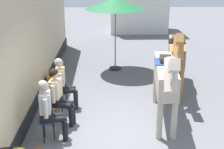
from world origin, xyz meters
name	(u,v)px	position (x,y,z in m)	size (l,w,h in m)	color
ground_plane	(123,87)	(0.00, 3.00, 0.00)	(40.00, 40.00, 0.00)	slate
pub_facade_wall	(26,53)	(-2.55, 1.50, 1.54)	(0.34, 14.00, 3.40)	#CCB793
seated_visitor_near	(49,108)	(-1.77, -0.08, 0.78)	(0.61, 0.49, 1.39)	#194C99
seated_visitor_middle	(58,94)	(-1.67, 0.65, 0.78)	(0.61, 0.48, 1.39)	gold
seated_visitor_far	(63,81)	(-1.67, 1.51, 0.78)	(0.61, 0.49, 1.39)	black
saddled_horse_near	(166,76)	(0.84, 0.74, 1.16)	(0.70, 2.99, 2.06)	#B2A899
saddled_horse_far	(176,52)	(1.58, 2.87, 1.16)	(0.88, 2.96, 2.06)	#9E6B38
flower_planter_farthest	(53,80)	(-2.13, 2.75, 0.33)	(0.43, 0.43, 0.64)	#4C4C51
cafe_parasol	(115,4)	(-0.18, 4.78, 2.36)	(2.10, 2.10, 2.58)	black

